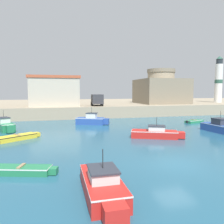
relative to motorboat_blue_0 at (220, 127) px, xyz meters
name	(u,v)px	position (x,y,z in m)	size (l,w,h in m)	color
ground_plane	(174,163)	(-11.43, -8.95, -0.62)	(200.00, 200.00, 0.00)	#235670
quay_seawall	(86,106)	(-11.43, 36.27, 0.45)	(120.00, 40.00, 2.14)	gray
motorboat_blue_0	(220,127)	(0.00, 0.00, 0.00)	(2.19, 5.21, 2.59)	#284C9E
dinghy_green_1	(194,121)	(1.97, 7.89, -0.40)	(3.63, 1.98, 0.48)	#237A4C
dinghy_yellow_2	(18,137)	(-23.07, 1.57, -0.35)	(4.12, 3.29, 0.58)	yellow
motorboat_green_4	(4,125)	(-25.72, 7.84, 0.02)	(3.54, 5.37, 2.57)	#237A4C
motorboat_red_5	(156,133)	(-9.00, -1.06, -0.12)	(5.59, 3.50, 2.22)	red
motorboat_red_6	(103,185)	(-17.20, -12.34, -0.10)	(1.74, 5.03, 2.26)	red
dinghy_green_7	(23,170)	(-21.26, -8.46, -0.38)	(3.98, 1.98, 0.52)	#237A4C
motorboat_blue_8	(92,120)	(-14.13, 10.04, 0.02)	(5.01, 3.28, 2.63)	#284C9E
fortress	(161,90)	(4.57, 24.66, 4.70)	(10.35, 10.35, 7.88)	gray
lighthouse	(219,80)	(20.57, 24.80, 7.11)	(1.86, 1.86, 11.57)	silver
harbor_shed_near_wharf	(55,91)	(-19.43, 20.92, 4.38)	(9.38, 5.68, 5.68)	#BCB29E
truck_on_quay	(97,99)	(-11.46, 19.82, 2.74)	(2.45, 4.45, 2.20)	#333338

